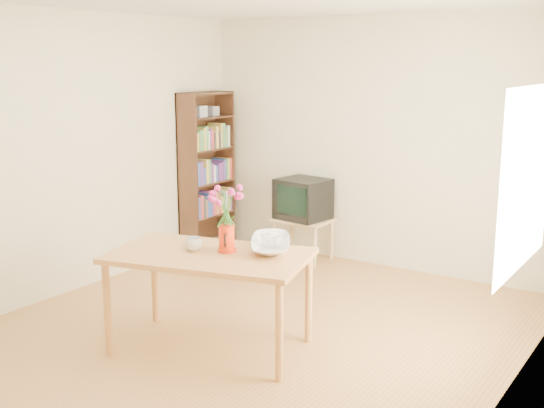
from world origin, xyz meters
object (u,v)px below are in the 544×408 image
Objects in this scene: table at (209,263)px; television at (304,198)px; pitcher at (227,240)px; bowl at (270,222)px; mug at (194,244)px.

television is at bearing 90.28° from table.
pitcher is at bearing 36.84° from table.
pitcher is at bearing -133.01° from bowl.
mug is 0.29× the size of bowl.
pitcher is 0.26m from mug.
bowl is (0.31, 0.35, 0.29)m from table.
pitcher is 0.35m from bowl.
table is at bearing -159.82° from pitcher.
television is (-0.72, 2.32, -0.16)m from pitcher.
table is at bearing -131.81° from bowl.
bowl is (0.46, 0.36, 0.16)m from mug.
pitcher reaches higher than table.
table is at bearing 131.07° from mug.
mug is 0.23× the size of television.
bowl is at bearing 33.90° from table.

